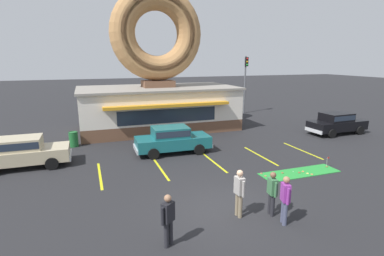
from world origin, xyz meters
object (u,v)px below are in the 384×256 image
object	(u,v)px
putting_flag_pin	(328,160)
pedestrian_hooded_kid	(168,218)
trash_bin	(74,139)
pedestrian_clipboard_woman	(285,198)
car_champagne	(22,151)
traffic_light_pole	(245,77)
car_teal	(172,139)
golf_ball	(293,171)
car_black	(337,122)
pedestrian_blue_sweater_man	(239,191)
pedestrian_leather_jacket_man	(272,191)

from	to	relation	value
putting_flag_pin	pedestrian_hooded_kid	bearing A→B (deg)	-158.84
trash_bin	pedestrian_clipboard_woman	bearing A→B (deg)	-60.36
car_champagne	trash_bin	world-z (taller)	car_champagne
traffic_light_pole	car_teal	bearing A→B (deg)	-135.87
putting_flag_pin	golf_ball	bearing A→B (deg)	179.66
trash_bin	car_black	bearing A→B (deg)	-9.16
car_champagne	pedestrian_hooded_kid	size ratio (longest dim) A/B	2.73
car_black	pedestrian_blue_sweater_man	distance (m)	15.31
pedestrian_leather_jacket_man	car_champagne	bearing A→B (deg)	137.68
putting_flag_pin	pedestrian_blue_sweater_man	bearing A→B (deg)	-157.00
golf_ball	putting_flag_pin	bearing A→B (deg)	-0.34
pedestrian_blue_sweater_man	traffic_light_pole	xyz separation A→B (m)	(10.57, 18.47, 2.72)
car_teal	traffic_light_pole	xyz separation A→B (m)	(10.76, 10.43, 2.84)
pedestrian_clipboard_woman	car_black	bearing A→B (deg)	39.00
car_champagne	pedestrian_blue_sweater_man	bearing A→B (deg)	-45.12
pedestrian_clipboard_woman	trash_bin	distance (m)	14.24
car_teal	car_black	bearing A→B (deg)	1.65
car_teal	pedestrian_blue_sweater_man	xyz separation A→B (m)	(0.19, -8.03, 0.11)
car_black	pedestrian_leather_jacket_man	size ratio (longest dim) A/B	2.80
pedestrian_hooded_kid	traffic_light_pole	world-z (taller)	traffic_light_pole
golf_ball	putting_flag_pin	distance (m)	2.16
car_champagne	pedestrian_hooded_kid	world-z (taller)	pedestrian_hooded_kid
pedestrian_clipboard_woman	car_teal	bearing A→B (deg)	98.91
car_black	pedestrian_hooded_kid	distance (m)	18.16
car_teal	trash_bin	bearing A→B (deg)	149.05
trash_bin	traffic_light_pole	size ratio (longest dim) A/B	0.17
golf_ball	pedestrian_hooded_kid	size ratio (longest dim) A/B	0.03
putting_flag_pin	pedestrian_clipboard_woman	bearing A→B (deg)	-145.24
putting_flag_pin	car_black	size ratio (longest dim) A/B	0.12
car_black	pedestrian_blue_sweater_man	xyz separation A→B (m)	(-12.80, -8.41, 0.11)
car_black	pedestrian_blue_sweater_man	world-z (taller)	pedestrian_blue_sweater_man
trash_bin	golf_ball	bearing A→B (deg)	-39.33
golf_ball	pedestrian_blue_sweater_man	world-z (taller)	pedestrian_blue_sweater_man
pedestrian_hooded_kid	pedestrian_clipboard_woman	distance (m)	4.06
pedestrian_hooded_kid	traffic_light_pole	size ratio (longest dim) A/B	0.29
car_teal	pedestrian_hooded_kid	size ratio (longest dim) A/B	2.75
putting_flag_pin	pedestrian_hooded_kid	distance (m)	10.26
car_champagne	car_black	xyz separation A→B (m)	(20.98, 0.19, 0.00)
putting_flag_pin	car_champagne	world-z (taller)	car_champagne
pedestrian_blue_sweater_man	traffic_light_pole	distance (m)	21.45
pedestrian_blue_sweater_man	pedestrian_leather_jacket_man	size ratio (longest dim) A/B	1.07
car_champagne	putting_flag_pin	bearing A→B (deg)	-19.78
golf_ball	pedestrian_blue_sweater_man	xyz separation A→B (m)	(-4.61, -2.87, 0.93)
putting_flag_pin	car_champagne	bearing A→B (deg)	160.22
car_champagne	pedestrian_clipboard_woman	bearing A→B (deg)	-44.32
car_champagne	pedestrian_leather_jacket_man	bearing A→B (deg)	-42.32
car_champagne	car_black	world-z (taller)	same
car_teal	traffic_light_pole	size ratio (longest dim) A/B	0.79
car_teal	car_champagne	world-z (taller)	same
putting_flag_pin	car_black	bearing A→B (deg)	42.44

